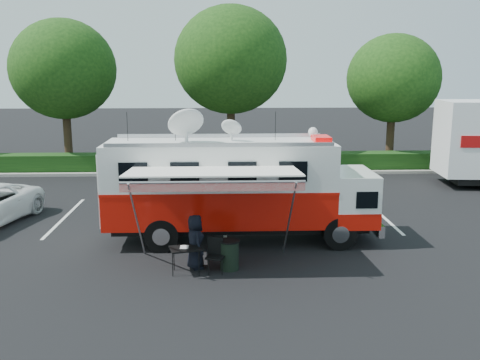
% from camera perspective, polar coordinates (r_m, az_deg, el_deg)
% --- Properties ---
extents(ground_plane, '(120.00, 120.00, 0.00)m').
position_cam_1_polar(ground_plane, '(17.54, 0.07, -6.42)').
color(ground_plane, black).
rests_on(ground_plane, ground).
extents(back_border, '(60.00, 6.14, 8.87)m').
position_cam_1_polar(back_border, '(29.61, 1.26, 10.86)').
color(back_border, '#9E998E').
rests_on(back_border, ground_plane).
extents(stall_lines, '(24.12, 5.50, 0.01)m').
position_cam_1_polar(stall_lines, '(20.40, -1.69, -3.79)').
color(stall_lines, silver).
rests_on(stall_lines, ground_plane).
extents(command_truck, '(8.63, 2.37, 4.14)m').
position_cam_1_polar(command_truck, '(17.07, -0.18, -0.76)').
color(command_truck, black).
rests_on(command_truck, ground_plane).
extents(awning, '(4.71, 2.45, 2.85)m').
position_cam_1_polar(awning, '(14.46, -2.88, 0.53)').
color(awning, white).
rests_on(awning, ground_plane).
extents(person, '(0.71, 0.87, 1.54)m').
position_cam_1_polar(person, '(15.24, -4.75, -9.33)').
color(person, black).
rests_on(person, ground_plane).
extents(folding_table, '(0.98, 0.80, 0.73)m').
position_cam_1_polar(folding_table, '(14.68, -5.78, -7.36)').
color(folding_table, black).
rests_on(folding_table, ground_plane).
extents(folding_chair, '(0.58, 0.61, 0.95)m').
position_cam_1_polar(folding_chair, '(14.79, -2.65, -7.65)').
color(folding_chair, black).
rests_on(folding_chair, ground_plane).
extents(trash_bin, '(0.56, 0.56, 0.84)m').
position_cam_1_polar(trash_bin, '(14.97, -1.13, -7.97)').
color(trash_bin, black).
rests_on(trash_bin, ground_plane).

